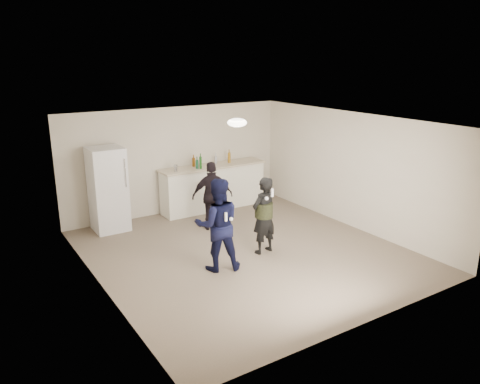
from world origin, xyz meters
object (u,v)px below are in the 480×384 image
woman (264,215)px  spectator (212,196)px  counter (213,188)px  man (218,225)px  shaker (176,168)px  fridge (108,189)px

woman → spectator: 1.64m
counter → man: 3.44m
counter → man: size_ratio=1.58×
woman → shaker: bearing=-87.6°
shaker → woman: size_ratio=0.11×
fridge → man: bearing=-71.6°
counter → spectator: spectator is taller
woman → spectator: spectator is taller
fridge → spectator: fridge is taller
fridge → woman: fridge is taller
counter → woman: (-0.53, -2.86, 0.22)m
fridge → spectator: size_ratio=1.21×
woman → man: bearing=-0.3°
counter → woman: size_ratio=1.75×
shaker → woman: 2.80m
counter → spectator: (-0.71, -1.23, 0.22)m
man → spectator: bearing=-96.0°
man → woman: bearing=-151.0°
counter → man: (-1.62, -3.02, 0.30)m
counter → woman: 2.92m
fridge → spectator: (1.89, -1.16, -0.16)m
shaker → fridge: bearing=177.3°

